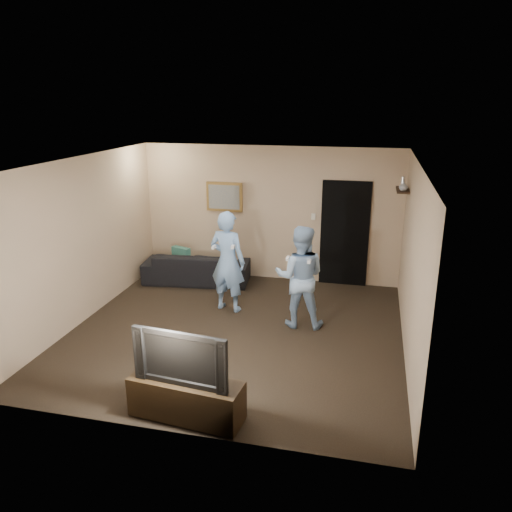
% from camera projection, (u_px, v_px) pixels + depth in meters
% --- Properties ---
extents(ground, '(5.00, 5.00, 0.00)m').
position_uv_depth(ground, '(236.00, 331.00, 7.71)').
color(ground, black).
rests_on(ground, ground).
extents(ceiling, '(5.00, 5.00, 0.04)m').
position_uv_depth(ceiling, '(234.00, 162.00, 6.92)').
color(ceiling, silver).
rests_on(ceiling, wall_back).
extents(wall_back, '(5.00, 0.04, 2.60)m').
position_uv_depth(wall_back, '(270.00, 214.00, 9.63)').
color(wall_back, tan).
rests_on(wall_back, ground).
extents(wall_front, '(5.00, 0.04, 2.60)m').
position_uv_depth(wall_front, '(168.00, 323.00, 5.00)').
color(wall_front, tan).
rests_on(wall_front, ground).
extents(wall_left, '(0.04, 5.00, 2.60)m').
position_uv_depth(wall_left, '(82.00, 240.00, 7.86)').
color(wall_left, tan).
rests_on(wall_left, ground).
extents(wall_right, '(0.04, 5.00, 2.60)m').
position_uv_depth(wall_right, '(412.00, 264.00, 6.77)').
color(wall_right, tan).
rests_on(wall_right, ground).
extents(sofa, '(2.10, 1.02, 0.59)m').
position_uv_depth(sofa, '(197.00, 267.00, 9.71)').
color(sofa, black).
rests_on(sofa, ground).
extents(throw_pillow, '(0.41, 0.26, 0.39)m').
position_uv_depth(throw_pillow, '(181.00, 257.00, 9.72)').
color(throw_pillow, '#1C554D').
rests_on(throw_pillow, sofa).
extents(painting_frame, '(0.72, 0.05, 0.57)m').
position_uv_depth(painting_frame, '(224.00, 197.00, 9.71)').
color(painting_frame, olive).
rests_on(painting_frame, wall_back).
extents(painting_canvas, '(0.62, 0.01, 0.47)m').
position_uv_depth(painting_canvas, '(224.00, 197.00, 9.69)').
color(painting_canvas, slate).
rests_on(painting_canvas, painting_frame).
extents(doorway, '(0.90, 0.06, 2.00)m').
position_uv_depth(doorway, '(345.00, 234.00, 9.38)').
color(doorway, black).
rests_on(doorway, ground).
extents(light_switch, '(0.08, 0.02, 0.12)m').
position_uv_depth(light_switch, '(313.00, 217.00, 9.42)').
color(light_switch, silver).
rests_on(light_switch, wall_back).
extents(wall_shelf, '(0.20, 0.60, 0.03)m').
position_uv_depth(wall_shelf, '(403.00, 190.00, 8.25)').
color(wall_shelf, black).
rests_on(wall_shelf, wall_right).
extents(shelf_vase, '(0.18, 0.18, 0.15)m').
position_uv_depth(shelf_vase, '(404.00, 186.00, 8.08)').
color(shelf_vase, '#A6A6AA').
rests_on(shelf_vase, wall_shelf).
extents(shelf_figurine, '(0.06, 0.06, 0.18)m').
position_uv_depth(shelf_figurine, '(403.00, 182.00, 8.37)').
color(shelf_figurine, '#B4B4B9').
rests_on(shelf_figurine, wall_shelf).
extents(tv_console, '(1.32, 0.54, 0.46)m').
position_uv_depth(tv_console, '(186.00, 398.00, 5.57)').
color(tv_console, black).
rests_on(tv_console, ground).
extents(television, '(1.11, 0.26, 0.63)m').
position_uv_depth(television, '(184.00, 355.00, 5.40)').
color(television, black).
rests_on(television, tv_console).
extents(wii_player_left, '(0.69, 0.55, 1.71)m').
position_uv_depth(wii_player_left, '(228.00, 261.00, 8.27)').
color(wii_player_left, '#79A2D2').
rests_on(wii_player_left, ground).
extents(wii_player_right, '(0.83, 0.66, 1.62)m').
position_uv_depth(wii_player_right, '(300.00, 277.00, 7.70)').
color(wii_player_right, '#8DADCE').
rests_on(wii_player_right, ground).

